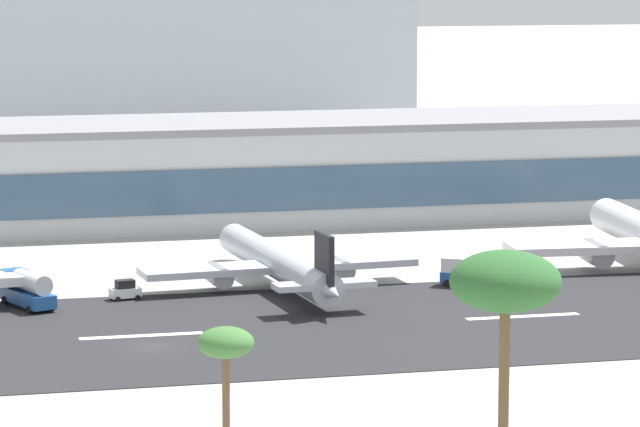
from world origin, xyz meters
name	(u,v)px	position (x,y,z in m)	size (l,w,h in m)	color
ground_plane	(152,347)	(0.00, 0.00, 0.00)	(1400.00, 1400.00, 0.00)	#A8A8A3
runway_strip	(144,336)	(0.00, 4.92, 0.04)	(800.00, 40.78, 0.08)	#262628
runway_centreline_dash_4	(141,336)	(-0.28, 4.92, 0.09)	(12.00, 1.20, 0.01)	white
runway_centreline_dash_5	(523,316)	(38.61, 4.92, 0.09)	(12.00, 1.20, 0.01)	white
terminal_building	(179,172)	(15.04, 76.90, 6.95)	(166.35, 25.25, 13.89)	#B7BABC
distant_hotel_block	(111,17)	(18.13, 174.72, 24.65)	(109.54, 37.37, 49.31)	#A8B2BC
airliner_black_tail_gate_1	(281,265)	(18.10, 25.62, 2.68)	(31.29, 40.19, 8.39)	silver
service_box_truck_0	(469,271)	(38.51, 21.90, 1.79)	(6.33, 5.30, 3.25)	#23569E
service_fuel_truck_1	(27,289)	(-9.82, 21.57, 2.03)	(5.46, 8.87, 3.95)	#23569E
service_baggage_tug_2	(125,290)	(0.59, 23.39, 1.05)	(3.46, 2.43, 2.20)	white
palm_tree_1	(226,349)	(-1.64, -46.60, 10.15)	(3.84, 3.84, 11.67)	brown
palm_tree_2	(505,285)	(16.77, -50.55, 14.47)	(7.57, 7.57, 16.79)	brown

